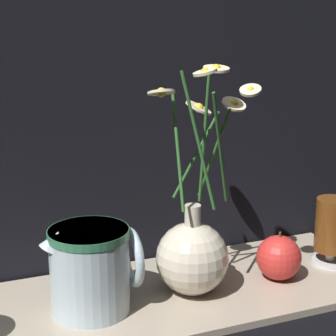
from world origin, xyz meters
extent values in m
plane|color=black|center=(0.00, 0.00, 0.00)|extent=(6.00, 6.00, 0.00)
cube|color=tan|center=(0.00, 0.00, 0.01)|extent=(0.78, 0.27, 0.01)
sphere|color=beige|center=(0.05, -0.01, 0.07)|extent=(0.12, 0.12, 0.12)
cylinder|color=beige|center=(0.05, -0.01, 0.14)|extent=(0.03, 0.03, 0.05)
cylinder|color=#336B2D|center=(0.07, -0.02, 0.27)|extent=(0.01, 0.04, 0.21)
cylinder|color=beige|center=(0.09, -0.02, 0.37)|extent=(0.04, 0.04, 0.01)
sphere|color=yellow|center=(0.09, -0.02, 0.37)|extent=(0.01, 0.01, 0.01)
cylinder|color=#336B2D|center=(0.09, -0.01, 0.24)|extent=(0.02, 0.08, 0.16)
cylinder|color=beige|center=(0.13, 0.00, 0.31)|extent=(0.04, 0.04, 0.02)
sphere|color=yellow|center=(0.13, 0.00, 0.31)|extent=(0.01, 0.01, 0.01)
cylinder|color=#336B2D|center=(0.08, -0.04, 0.25)|extent=(0.06, 0.07, 0.19)
cylinder|color=beige|center=(0.11, -0.07, 0.34)|extent=(0.04, 0.04, 0.02)
sphere|color=yellow|center=(0.11, -0.07, 0.34)|extent=(0.01, 0.01, 0.01)
cylinder|color=#336B2D|center=(0.05, -0.04, 0.27)|extent=(0.06, 0.01, 0.21)
cylinder|color=beige|center=(0.04, -0.07, 0.37)|extent=(0.04, 0.04, 0.01)
sphere|color=yellow|center=(0.04, -0.07, 0.37)|extent=(0.01, 0.01, 0.01)
cylinder|color=#336B2D|center=(0.07, 0.02, 0.23)|extent=(0.07, 0.04, 0.14)
cylinder|color=beige|center=(0.09, 0.05, 0.30)|extent=(0.06, 0.06, 0.02)
sphere|color=yellow|center=(0.09, 0.05, 0.30)|extent=(0.02, 0.02, 0.02)
cylinder|color=#336B2D|center=(0.03, -0.01, 0.25)|extent=(0.01, 0.06, 0.18)
cylinder|color=beige|center=(0.00, -0.01, 0.34)|extent=(0.04, 0.04, 0.02)
sphere|color=yellow|center=(0.00, -0.01, 0.34)|extent=(0.01, 0.01, 0.01)
cylinder|color=silver|center=(-0.12, -0.01, 0.08)|extent=(0.12, 0.12, 0.13)
cylinder|color=#33724C|center=(-0.12, -0.01, 0.14)|extent=(0.12, 0.12, 0.01)
torus|color=silver|center=(-0.05, -0.01, 0.09)|extent=(0.01, 0.09, 0.09)
cone|color=silver|center=(-0.17, -0.01, 0.13)|extent=(0.04, 0.03, 0.04)
cylinder|color=silver|center=(0.33, -0.01, 0.01)|extent=(0.06, 0.06, 0.01)
cylinder|color=silver|center=(0.33, -0.01, 0.03)|extent=(0.02, 0.02, 0.02)
cylinder|color=brown|center=(0.33, -0.01, 0.09)|extent=(0.06, 0.06, 0.10)
sphere|color=red|center=(0.21, -0.02, 0.05)|extent=(0.08, 0.08, 0.08)
cylinder|color=#4C3819|center=(0.21, -0.02, 0.09)|extent=(0.00, 0.00, 0.01)
camera|label=1|loc=(-0.29, -0.77, 0.44)|focal=60.00mm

